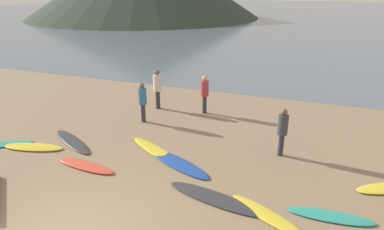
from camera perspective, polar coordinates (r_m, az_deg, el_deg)
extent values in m
cube|color=#8C7559|center=(15.71, 3.21, 1.74)|extent=(120.00, 120.00, 0.20)
cube|color=slate|center=(66.19, 17.45, 15.75)|extent=(140.00, 100.00, 0.01)
ellipsoid|color=yellow|center=(12.50, -24.90, -4.84)|extent=(2.11, 1.03, 0.09)
ellipsoid|color=#333338|center=(12.43, -19.25, -4.17)|extent=(2.42, 1.62, 0.08)
ellipsoid|color=#D84C38|center=(10.73, -17.30, -8.04)|extent=(2.07, 0.67, 0.09)
ellipsoid|color=yellow|center=(11.24, -6.17, -5.80)|extent=(2.37, 1.64, 0.07)
ellipsoid|color=#1E479E|center=(10.40, -2.28, -8.02)|extent=(2.52, 1.62, 0.08)
ellipsoid|color=#333338|center=(8.89, 3.84, -13.65)|extent=(2.75, 1.12, 0.07)
ellipsoid|color=yellow|center=(8.52, 12.25, -15.91)|extent=(2.05, 1.39, 0.07)
ellipsoid|color=teal|center=(8.90, 22.02, -15.33)|extent=(1.99, 0.61, 0.07)
cylinder|color=#2D2D38|center=(13.49, -8.11, 0.34)|extent=(0.18, 0.18, 0.73)
cylinder|color=teal|center=(13.27, -8.26, 3.11)|extent=(0.32, 0.32, 0.64)
sphere|color=brown|center=(13.14, -8.36, 4.86)|extent=(0.21, 0.21, 0.21)
cylinder|color=#2D2D38|center=(14.87, -5.70, 2.56)|extent=(0.19, 0.19, 0.80)
cylinder|color=beige|center=(14.65, -5.80, 5.32)|extent=(0.35, 0.35, 0.69)
sphere|color=brown|center=(14.54, -5.87, 7.06)|extent=(0.22, 0.22, 0.22)
cylinder|color=#2D2D38|center=(11.13, 14.57, -4.82)|extent=(0.17, 0.17, 0.72)
cylinder|color=#333842|center=(10.86, 14.90, -1.60)|extent=(0.32, 0.32, 0.63)
sphere|color=brown|center=(10.71, 15.10, 0.47)|extent=(0.20, 0.20, 0.20)
cylinder|color=#2D2D38|center=(14.27, 2.09, 1.74)|extent=(0.18, 0.18, 0.75)
cylinder|color=#9E3338|center=(14.05, 2.13, 4.43)|extent=(0.32, 0.32, 0.65)
sphere|color=tan|center=(13.94, 2.15, 6.13)|extent=(0.21, 0.21, 0.21)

